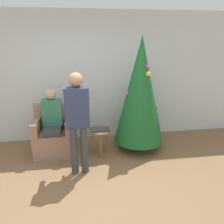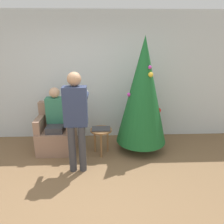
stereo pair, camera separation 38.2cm
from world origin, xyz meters
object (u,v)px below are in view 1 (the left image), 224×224
object	(u,v)px
armchair	(54,136)
side_stool	(100,134)
person_seated	(52,119)
person_standing	(78,116)
christmas_tree	(140,91)

from	to	relation	value
armchair	side_stool	xyz separation A→B (m)	(0.88, -0.20, 0.08)
person_seated	side_stool	xyz separation A→B (m)	(0.88, -0.18, -0.27)
side_stool	person_seated	bearing A→B (deg)	168.51
person_standing	side_stool	world-z (taller)	person_standing
christmas_tree	side_stool	xyz separation A→B (m)	(-0.80, -0.15, -0.77)
person_seated	person_standing	world-z (taller)	person_standing
armchair	side_stool	size ratio (longest dim) A/B	1.86
person_standing	side_stool	bearing A→B (deg)	52.05
christmas_tree	armchair	distance (m)	1.88
armchair	christmas_tree	bearing A→B (deg)	-1.69
person_standing	armchair	bearing A→B (deg)	124.57
armchair	side_stool	distance (m)	0.91
armchair	person_seated	distance (m)	0.35
christmas_tree	side_stool	world-z (taller)	christmas_tree
armchair	side_stool	bearing A→B (deg)	-12.85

